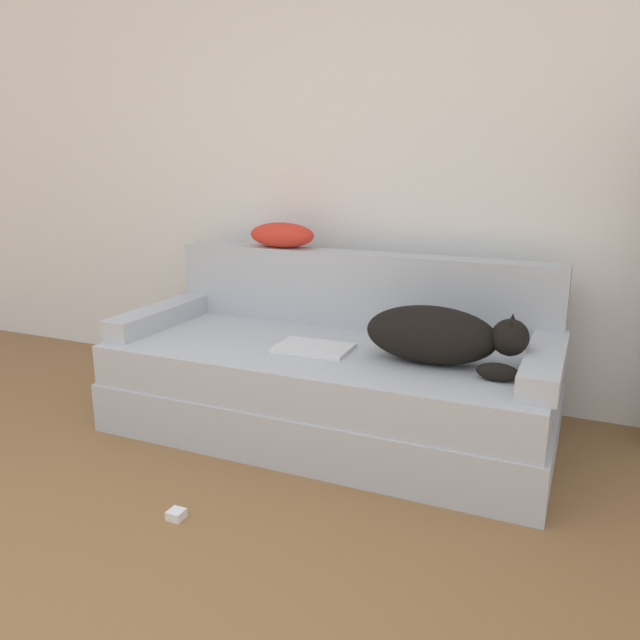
# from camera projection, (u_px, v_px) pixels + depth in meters

# --- Properties ---
(wall_back) EXTENTS (7.29, 0.06, 2.70)m
(wall_back) POSITION_uv_depth(u_px,v_px,m) (365.00, 145.00, 3.32)
(wall_back) COLOR white
(wall_back) RESTS_ON ground_plane
(couch) EXTENTS (2.06, 0.93, 0.43)m
(couch) POSITION_uv_depth(u_px,v_px,m) (328.00, 390.00, 2.97)
(couch) COLOR #B2B7BC
(couch) RESTS_ON ground_plane
(couch_backrest) EXTENTS (2.02, 0.15, 0.39)m
(couch_backrest) POSITION_uv_depth(u_px,v_px,m) (358.00, 290.00, 3.21)
(couch_backrest) COLOR #B2B7BC
(couch_backrest) RESTS_ON couch
(couch_arm_left) EXTENTS (0.15, 0.74, 0.10)m
(couch_arm_left) POSITION_uv_depth(u_px,v_px,m) (160.00, 316.00, 3.27)
(couch_arm_left) COLOR #B2B7BC
(couch_arm_left) RESTS_ON couch
(couch_arm_right) EXTENTS (0.15, 0.74, 0.10)m
(couch_arm_right) POSITION_uv_depth(u_px,v_px,m) (545.00, 363.00, 2.52)
(couch_arm_right) COLOR #B2B7BC
(couch_arm_right) RESTS_ON couch
(dog) EXTENTS (0.69, 0.28, 0.25)m
(dog) POSITION_uv_depth(u_px,v_px,m) (439.00, 336.00, 2.64)
(dog) COLOR black
(dog) RESTS_ON couch
(laptop) EXTENTS (0.35, 0.24, 0.02)m
(laptop) POSITION_uv_depth(u_px,v_px,m) (314.00, 348.00, 2.86)
(laptop) COLOR silver
(laptop) RESTS_ON couch
(throw_pillow) EXTENTS (0.37, 0.21, 0.13)m
(throw_pillow) POSITION_uv_depth(u_px,v_px,m) (282.00, 235.00, 3.32)
(throw_pillow) COLOR red
(throw_pillow) RESTS_ON couch_backrest
(power_adapter) EXTENTS (0.06, 0.06, 0.03)m
(power_adapter) POSITION_uv_depth(u_px,v_px,m) (176.00, 515.00, 2.28)
(power_adapter) COLOR white
(power_adapter) RESTS_ON ground_plane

